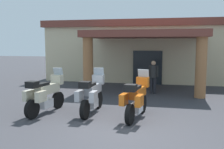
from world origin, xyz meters
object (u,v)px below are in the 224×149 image
at_px(motorcycle_cream, 45,95).
at_px(motorcycle_orange, 137,98).
at_px(pedestrian, 153,75).
at_px(motel_building, 151,50).
at_px(motorcycle_silver, 92,95).

relative_size(motorcycle_cream, motorcycle_orange, 1.00).
bearing_deg(pedestrian, motel_building, 24.33).
bearing_deg(motel_building, motorcycle_silver, -97.77).
xyz_separation_m(motorcycle_cream, motorcycle_silver, (1.66, 0.36, 0.00)).
distance_m(motorcycle_silver, pedestrian, 4.70).
distance_m(motorcycle_cream, pedestrian, 5.88).
bearing_deg(motorcycle_cream, motel_building, -6.50).
xyz_separation_m(motorcycle_cream, pedestrian, (3.63, 4.62, 0.27)).
bearing_deg(motel_building, motorcycle_cream, -105.94).
distance_m(motel_building, motorcycle_silver, 10.66).
height_order(motel_building, motorcycle_orange, motel_building).
relative_size(motorcycle_orange, pedestrian, 1.31).
bearing_deg(motorcycle_silver, motel_building, -5.70).
relative_size(motorcycle_silver, motorcycle_orange, 1.00).
height_order(motel_building, motorcycle_cream, motel_building).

